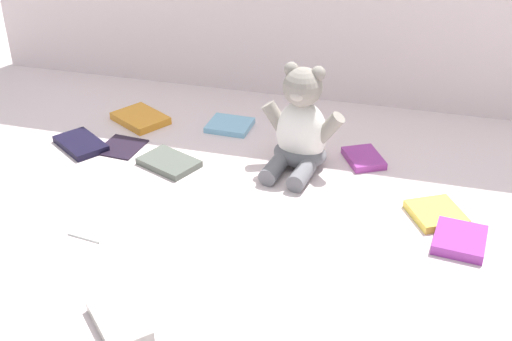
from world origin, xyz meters
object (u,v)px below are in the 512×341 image
at_px(book_case_6, 119,321).
at_px(book_case_2, 364,158).
at_px(book_case_8, 230,125).
at_px(book_case_3, 169,162).
at_px(book_case_1, 460,240).
at_px(book_case_4, 140,118).
at_px(book_case_7, 81,144).
at_px(teddy_bear, 300,130).
at_px(book_case_9, 436,213).
at_px(book_case_5, 122,146).
at_px(book_case_0, 99,222).

bearing_deg(book_case_6, book_case_2, 18.97).
bearing_deg(book_case_8, book_case_3, 162.57).
distance_m(book_case_1, book_case_4, 0.82).
relative_size(book_case_3, book_case_7, 0.96).
xyz_separation_m(teddy_bear, book_case_1, (0.34, -0.21, -0.08)).
xyz_separation_m(book_case_1, book_case_9, (-0.04, 0.08, -0.00)).
xyz_separation_m(book_case_3, book_case_4, (-0.15, 0.18, 0.00)).
bearing_deg(book_case_9, book_case_8, -146.92).
height_order(book_case_3, book_case_5, book_case_3).
bearing_deg(book_case_1, book_case_7, -4.15).
height_order(book_case_1, book_case_6, same).
relative_size(book_case_0, book_case_3, 0.83).
bearing_deg(book_case_6, book_case_0, 77.90).
bearing_deg(book_case_5, book_case_2, -166.63).
bearing_deg(book_case_7, book_case_1, 114.43).
bearing_deg(teddy_bear, book_case_5, -167.55).
bearing_deg(book_case_7, book_case_5, 137.29).
xyz_separation_m(book_case_7, book_case_8, (0.30, 0.18, -0.00)).
bearing_deg(book_case_9, book_case_1, 0.31).
height_order(book_case_2, book_case_3, book_case_2).
distance_m(book_case_6, book_case_7, 0.61).
height_order(book_case_6, book_case_7, book_case_6).
distance_m(book_case_2, book_case_5, 0.55).
xyz_separation_m(book_case_0, book_case_9, (0.61, 0.19, 0.00)).
bearing_deg(book_case_6, book_case_3, 57.81).
xyz_separation_m(book_case_1, book_case_2, (-0.21, 0.26, -0.00)).
distance_m(book_case_2, book_case_6, 0.68).
bearing_deg(book_case_9, book_case_6, -75.77).
relative_size(book_case_1, book_case_7, 0.79).
distance_m(book_case_2, book_case_4, 0.56).
xyz_separation_m(book_case_2, book_case_7, (-0.63, -0.10, -0.00)).
relative_size(book_case_1, book_case_6, 0.86).
bearing_deg(book_case_5, book_case_7, 17.05).
bearing_deg(book_case_7, teddy_bear, 130.76).
bearing_deg(book_case_9, book_case_0, -101.59).
relative_size(book_case_2, book_case_6, 0.83).
bearing_deg(book_case_1, book_case_2, -45.19).
bearing_deg(book_case_5, teddy_bear, -170.98).
xyz_separation_m(book_case_1, book_case_3, (-0.61, 0.13, -0.00)).
bearing_deg(book_case_0, book_case_5, 115.16).
xyz_separation_m(book_case_3, book_case_7, (-0.23, 0.03, 0.00)).
height_order(book_case_0, book_case_6, book_case_6).
relative_size(book_case_4, book_case_8, 1.26).
height_order(book_case_6, book_case_8, book_case_6).
height_order(book_case_4, book_case_9, book_case_4).
distance_m(teddy_bear, book_case_0, 0.46).
distance_m(book_case_0, book_case_5, 0.30).
height_order(book_case_2, book_case_7, same).
relative_size(book_case_2, book_case_3, 0.78).
bearing_deg(book_case_6, book_case_5, 69.82).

